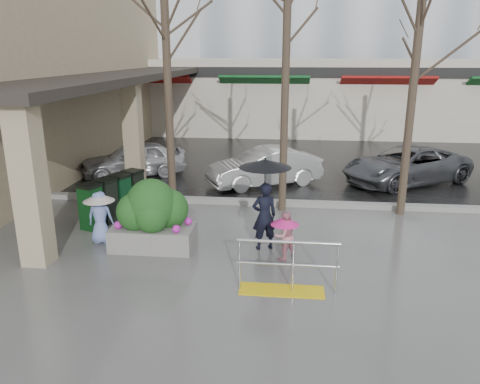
% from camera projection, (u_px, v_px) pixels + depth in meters
% --- Properties ---
extents(ground, '(120.00, 120.00, 0.00)m').
position_uv_depth(ground, '(223.00, 261.00, 10.13)').
color(ground, '#51514F').
rests_on(ground, ground).
extents(street_asphalt, '(120.00, 36.00, 0.01)m').
position_uv_depth(street_asphalt, '(270.00, 121.00, 31.09)').
color(street_asphalt, black).
rests_on(street_asphalt, ground).
extents(curb, '(120.00, 0.30, 0.15)m').
position_uv_depth(curb, '(242.00, 202.00, 13.92)').
color(curb, gray).
rests_on(curb, ground).
extents(near_building, '(6.00, 18.00, 8.00)m').
position_uv_depth(near_building, '(15.00, 62.00, 17.54)').
color(near_building, tan).
rests_on(near_building, ground).
extents(canopy_slab, '(2.80, 18.00, 0.25)m').
position_uv_depth(canopy_slab, '(124.00, 73.00, 17.22)').
color(canopy_slab, '#2D2823').
rests_on(canopy_slab, pillar_front).
extents(pillar_front, '(0.55, 0.55, 3.50)m').
position_uv_depth(pillar_front, '(30.00, 184.00, 9.56)').
color(pillar_front, tan).
rests_on(pillar_front, ground).
extents(pillar_back, '(0.55, 0.55, 3.50)m').
position_uv_depth(pillar_back, '(133.00, 133.00, 15.75)').
color(pillar_back, tan).
rests_on(pillar_back, ground).
extents(storefront_row, '(34.00, 6.74, 4.00)m').
position_uv_depth(storefront_row, '(303.00, 96.00, 26.47)').
color(storefront_row, beige).
rests_on(storefront_row, ground).
extents(handrail, '(1.90, 0.50, 1.03)m').
position_uv_depth(handrail, '(285.00, 273.00, 8.74)').
color(handrail, yellow).
rests_on(handrail, ground).
extents(tree_west, '(3.20, 3.20, 6.80)m').
position_uv_depth(tree_west, '(165.00, 23.00, 12.32)').
color(tree_west, '#382B21').
rests_on(tree_west, ground).
extents(tree_midwest, '(3.20, 3.20, 7.00)m').
position_uv_depth(tree_midwest, '(287.00, 16.00, 11.94)').
color(tree_midwest, '#382B21').
rests_on(tree_midwest, ground).
extents(tree_mideast, '(3.20, 3.20, 6.50)m').
position_uv_depth(tree_mideast, '(419.00, 31.00, 11.71)').
color(tree_mideast, '#382B21').
rests_on(tree_mideast, ground).
extents(woman, '(1.17, 1.17, 2.14)m').
position_uv_depth(woman, '(265.00, 194.00, 10.42)').
color(woman, black).
rests_on(woman, ground).
extents(child_pink, '(0.67, 0.63, 1.08)m').
position_uv_depth(child_pink, '(285.00, 232.00, 10.06)').
color(child_pink, pink).
rests_on(child_pink, ground).
extents(child_blue, '(0.73, 0.73, 1.25)m').
position_uv_depth(child_blue, '(100.00, 213.00, 10.92)').
color(child_blue, '#7A93DA').
rests_on(child_blue, ground).
extents(planter, '(1.89, 1.11, 1.65)m').
position_uv_depth(planter, '(153.00, 216.00, 10.60)').
color(planter, gray).
rests_on(planter, ground).
extents(news_boxes, '(1.22, 2.14, 1.18)m').
position_uv_depth(news_boxes, '(113.00, 198.00, 12.54)').
color(news_boxes, '#0E3E16').
rests_on(news_boxes, ground).
extents(car_a, '(3.98, 2.90, 1.26)m').
position_uv_depth(car_a, '(134.00, 159.00, 16.97)').
color(car_a, '#B9B9BE').
rests_on(car_a, ground).
extents(car_b, '(4.00, 2.96, 1.26)m').
position_uv_depth(car_b, '(265.00, 167.00, 15.77)').
color(car_b, silver).
rests_on(car_b, ground).
extents(car_c, '(4.96, 4.12, 1.26)m').
position_uv_depth(car_c, '(406.00, 165.00, 16.05)').
color(car_c, '#505256').
rests_on(car_c, ground).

